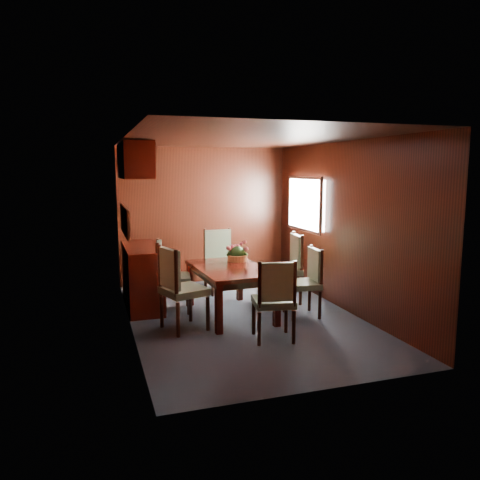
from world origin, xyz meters
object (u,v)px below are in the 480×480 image
object	(u,v)px
chair_head	(275,296)
flower_centerpiece	(237,251)
sideboard	(142,276)
dining_table	(230,274)
chair_left_near	(178,284)
chair_right_near	(307,278)

from	to	relation	value
chair_head	flower_centerpiece	world-z (taller)	flower_centerpiece
sideboard	chair_head	bearing A→B (deg)	-56.18
dining_table	chair_head	bearing A→B (deg)	-83.20
sideboard	chair_left_near	world-z (taller)	chair_left_near
sideboard	chair_head	world-z (taller)	chair_head
chair_left_near	chair_head	world-z (taller)	chair_left_near
dining_table	flower_centerpiece	bearing A→B (deg)	56.81
sideboard	chair_head	xyz separation A→B (m)	(1.31, -1.96, 0.10)
flower_centerpiece	dining_table	bearing A→B (deg)	-119.94
sideboard	dining_table	size ratio (longest dim) A/B	0.93
chair_right_near	chair_head	size ratio (longest dim) A/B	0.97
chair_right_near	flower_centerpiece	distance (m)	1.11
chair_right_near	chair_left_near	bearing A→B (deg)	97.62
chair_right_near	chair_head	distance (m)	1.12
sideboard	chair_head	size ratio (longest dim) A/B	1.42
chair_head	dining_table	bearing A→B (deg)	110.24
dining_table	chair_right_near	distance (m)	1.06
dining_table	chair_right_near	xyz separation A→B (m)	(1.00, -0.34, -0.05)
chair_right_near	chair_head	bearing A→B (deg)	140.28
sideboard	dining_table	distance (m)	1.39
sideboard	chair_left_near	bearing A→B (deg)	-75.65
sideboard	chair_head	distance (m)	2.36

